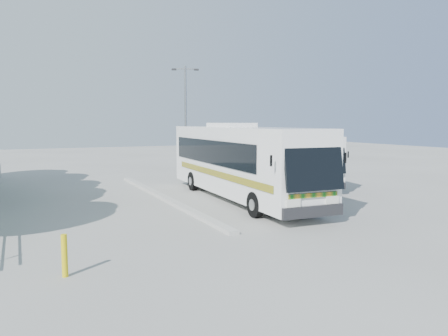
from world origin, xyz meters
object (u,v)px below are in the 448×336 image
coach_main (240,160)px  lamppost (186,116)px  bollard (65,256)px  coach_adjacent (285,156)px

coach_main → lamppost: lamppost is taller
bollard → coach_adjacent: bearing=40.1°
coach_adjacent → coach_main: bearing=-131.9°
coach_adjacent → bollard: coach_adjacent is taller
lamppost → bollard: 20.86m
coach_main → coach_adjacent: 6.97m
coach_main → coach_adjacent: bearing=40.1°
coach_adjacent → lamppost: (-4.61, 5.74, 2.59)m
lamppost → coach_main: bearing=-75.3°
coach_adjacent → lamppost: size_ratio=1.46×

